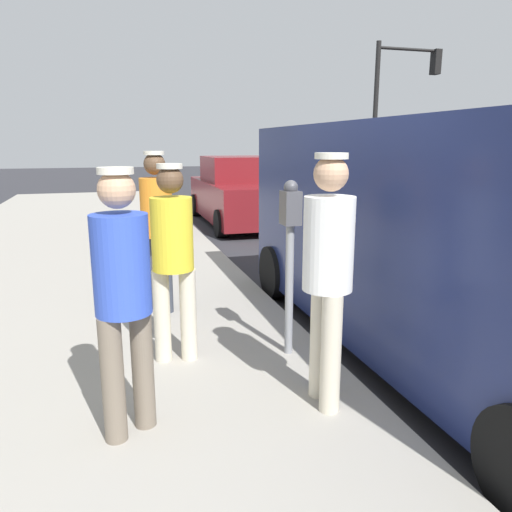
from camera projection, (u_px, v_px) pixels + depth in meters
The scene contains 10 objects.
ground_plane at pixel (425, 355), 4.66m from camera, with size 80.00×80.00×0.00m, color #2D2D33.
sidewalk_slab at pixel (24, 402), 3.67m from camera, with size 5.00×32.00×0.15m, color #9E998E.
parking_meter_near at pixel (290, 239), 4.12m from camera, with size 0.14×0.18×1.52m.
pedestrian_in_white at pixel (328, 266), 3.29m from camera, with size 0.34×0.36×1.76m.
pedestrian_in_orange at pixel (157, 221), 5.25m from camera, with size 0.34×0.34×1.74m.
pedestrian_in_yellow at pixel (173, 252), 4.01m from camera, with size 0.36×0.34×1.66m.
pedestrian_in_blue at pixel (123, 288), 2.94m from camera, with size 0.34×0.34×1.68m.
parked_van at pixel (447, 234), 4.48m from camera, with size 2.12×5.20×2.15m.
parked_sedan_behind at pixel (240, 194), 12.15m from camera, with size 1.99×4.42×1.65m.
traffic_light_corner at pixel (398, 96), 16.44m from camera, with size 2.48×0.42×5.20m.
Camera 1 is at (2.79, 3.69, 1.96)m, focal length 34.39 mm.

